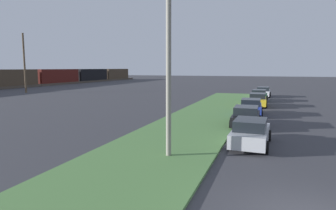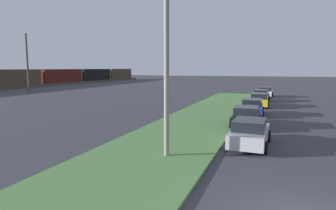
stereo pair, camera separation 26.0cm
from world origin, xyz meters
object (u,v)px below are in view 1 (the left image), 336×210
parked_car_blue (251,107)px  parked_car_yellow (258,100)px  streetlight (176,64)px  parked_car_black (246,117)px  distant_utility_pole (24,63)px  parked_car_white (263,92)px  parked_car_silver (251,133)px  parked_car_green (259,96)px

parked_car_blue → parked_car_yellow: size_ratio=1.01×
parked_car_blue → streetlight: streetlight is taller
parked_car_black → distant_utility_pole: bearing=64.1°
parked_car_black → parked_car_white: (23.46, -0.67, 0.00)m
parked_car_blue → parked_car_black: bearing=178.0°
parked_car_white → parked_car_yellow: bearing=-180.0°
parked_car_silver → parked_car_green: (22.89, 0.36, 0.00)m
parked_car_black → distant_utility_pole: (17.97, 37.83, 4.28)m
parked_car_blue → distant_utility_pole: bearing=69.8°
parked_car_white → parked_car_black: bearing=-179.9°
parked_car_black → parked_car_green: bearing=-1.5°
streetlight → distant_utility_pole: bearing=52.6°
parked_car_silver → parked_car_white: (28.88, -0.02, 0.00)m
parked_car_green → parked_car_yellow: bearing=-177.8°
parked_car_silver → streetlight: (-3.58, 3.14, 3.67)m
parked_car_black → parked_car_blue: bearing=-0.6°
parked_car_green → parked_car_white: (5.99, -0.38, 0.00)m
parked_car_yellow → distant_utility_pole: bearing=79.8°
parked_car_blue → parked_car_yellow: 6.41m
parked_car_silver → parked_car_white: bearing=2.3°
parked_car_silver → parked_car_black: same height
parked_car_blue → streetlight: 15.15m
parked_car_yellow → parked_car_green: (5.59, 0.03, 0.00)m
parked_car_silver → parked_car_green: size_ratio=1.00×
parked_car_silver → parked_car_white: size_ratio=1.00×
parked_car_blue → distant_utility_pole: size_ratio=0.44×
parked_car_silver → streetlight: 6.01m
parked_car_black → parked_car_blue: same height
parked_car_green → parked_car_black: bearing=-179.1°
streetlight → parked_car_green: bearing=-6.0°
parked_car_black → parked_car_white: 23.47m
parked_car_blue → parked_car_green: same height
distant_utility_pole → parked_car_black: bearing=-115.4°
streetlight → distant_utility_pole: 44.46m
parked_car_white → streetlight: bearing=176.2°
parked_car_silver → parked_car_white: same height
parked_car_black → parked_car_blue: 5.49m
parked_car_white → distant_utility_pole: distant_utility_pole is taller
parked_car_yellow → streetlight: (-20.89, 2.81, 3.67)m
parked_car_yellow → streetlight: bearing=171.2°
parked_car_black → parked_car_blue: size_ratio=0.99×
parked_car_white → distant_utility_pole: 39.12m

